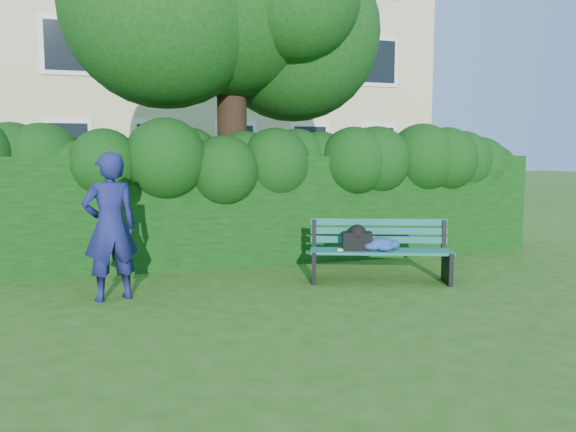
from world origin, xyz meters
name	(u,v)px	position (x,y,z in m)	size (l,w,h in m)	color
ground	(301,290)	(0.00, 0.00, 0.00)	(80.00, 80.00, 0.00)	#2C5214
apartment_building	(179,37)	(0.00, 13.99, 6.00)	(16.00, 8.08, 12.00)	beige
hedge	(261,209)	(0.00, 2.20, 0.90)	(10.00, 1.00, 1.80)	black
tree	(233,4)	(-0.22, 3.30, 4.53)	(5.88, 4.47, 6.48)	black
park_bench	(376,247)	(1.20, 0.19, 0.50)	(2.07, 1.19, 0.89)	#105250
man_reading	(110,227)	(-2.44, 0.24, 0.93)	(0.68, 0.45, 1.87)	navy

